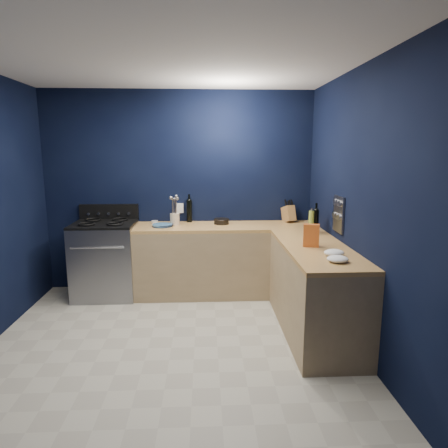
{
  "coord_description": "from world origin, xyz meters",
  "views": [
    {
      "loc": [
        0.33,
        -3.45,
        1.85
      ],
      "look_at": [
        0.55,
        1.0,
        1.0
      ],
      "focal_mm": 31.51,
      "sensor_mm": 36.0,
      "label": 1
    }
  ],
  "objects": [
    {
      "name": "gas_range",
      "position": [
        -0.93,
        1.42,
        0.46
      ],
      "size": [
        0.76,
        0.66,
        0.92
      ],
      "primitive_type": "cube",
      "color": "gray",
      "rests_on": "floor"
    },
    {
      "name": "top_back",
      "position": [
        0.6,
        1.44,
        0.88
      ],
      "size": [
        2.3,
        0.63,
        0.04
      ],
      "primitive_type": "cube",
      "color": "olive",
      "rests_on": "cab_back"
    },
    {
      "name": "floor",
      "position": [
        0.0,
        0.0,
        -0.01
      ],
      "size": [
        3.5,
        3.5,
        0.02
      ],
      "primitive_type": "cube",
      "color": "#AEA997",
      "rests_on": "ground"
    },
    {
      "name": "towel_end",
      "position": [
        1.46,
        -0.26,
        0.93
      ],
      "size": [
        0.19,
        0.18,
        0.06
      ],
      "primitive_type": "ellipsoid",
      "rotation": [
        0.0,
        0.0,
        -0.06
      ],
      "color": "white",
      "rests_on": "top_right"
    },
    {
      "name": "wall_right",
      "position": [
        1.76,
        0.0,
        1.3
      ],
      "size": [
        0.02,
        3.5,
        2.6
      ],
      "primitive_type": "cube",
      "color": "black",
      "rests_on": "ground"
    },
    {
      "name": "spice_jar_near",
      "position": [
        1.4,
        0.58,
        0.94
      ],
      "size": [
        0.05,
        0.05,
        0.09
      ],
      "primitive_type": "cylinder",
      "rotation": [
        0.0,
        0.0,
        0.36
      ],
      "color": "olive",
      "rests_on": "top_right"
    },
    {
      "name": "wall_back",
      "position": [
        0.0,
        1.76,
        1.3
      ],
      "size": [
        3.5,
        0.02,
        2.6
      ],
      "primitive_type": "cube",
      "color": "black",
      "rests_on": "ground"
    },
    {
      "name": "knife_block",
      "position": [
        1.44,
        1.65,
        1.0
      ],
      "size": [
        0.18,
        0.26,
        0.25
      ],
      "primitive_type": "cube",
      "rotation": [
        -0.31,
        0.0,
        0.3
      ],
      "color": "olive",
      "rests_on": "top_back"
    },
    {
      "name": "plate_stack",
      "position": [
        -0.2,
        1.39,
        0.92
      ],
      "size": [
        0.26,
        0.26,
        0.03
      ],
      "primitive_type": "cylinder",
      "rotation": [
        0.0,
        0.0,
        0.05
      ],
      "color": "teal",
      "rests_on": "top_back"
    },
    {
      "name": "crouton_bag",
      "position": [
        1.38,
        0.29,
        1.01
      ],
      "size": [
        0.17,
        0.11,
        0.23
      ],
      "primitive_type": "cube",
      "rotation": [
        0.0,
        0.0,
        -0.23
      ],
      "color": "red",
      "rests_on": "top_right"
    },
    {
      "name": "spice_panel",
      "position": [
        1.74,
        0.55,
        1.18
      ],
      "size": [
        0.02,
        0.28,
        0.38
      ],
      "primitive_type": "cube",
      "color": "gray",
      "rests_on": "wall_right"
    },
    {
      "name": "backguard",
      "position": [
        -0.93,
        1.72,
        1.04
      ],
      "size": [
        0.76,
        0.06,
        0.2
      ],
      "primitive_type": "cube",
      "color": "black",
      "rests_on": "gas_range"
    },
    {
      "name": "cooktop",
      "position": [
        -0.93,
        1.42,
        0.94
      ],
      "size": [
        0.76,
        0.66,
        0.03
      ],
      "primitive_type": "cube",
      "color": "black",
      "rests_on": "gas_range"
    },
    {
      "name": "utensil_crock",
      "position": [
        -0.05,
        1.48,
        0.97
      ],
      "size": [
        0.15,
        0.15,
        0.15
      ],
      "primitive_type": "cylinder",
      "rotation": [
        0.0,
        0.0,
        0.27
      ],
      "color": "beige",
      "rests_on": "top_back"
    },
    {
      "name": "cab_right",
      "position": [
        1.44,
        0.29,
        0.43
      ],
      "size": [
        0.63,
        1.67,
        0.86
      ],
      "primitive_type": "cube",
      "color": "#9C835E",
      "rests_on": "floor"
    },
    {
      "name": "oven_door",
      "position": [
        -0.93,
        1.1,
        0.45
      ],
      "size": [
        0.59,
        0.02,
        0.42
      ],
      "primitive_type": "cube",
      "color": "black",
      "rests_on": "gas_range"
    },
    {
      "name": "oil_bottle",
      "position": [
        1.54,
        0.89,
        1.03
      ],
      "size": [
        0.06,
        0.06,
        0.26
      ],
      "primitive_type": "cylinder",
      "rotation": [
        0.0,
        0.0,
        -0.06
      ],
      "color": "#93AA39",
      "rests_on": "top_right"
    },
    {
      "name": "wall_front",
      "position": [
        0.0,
        -1.76,
        1.3
      ],
      "size": [
        3.5,
        0.02,
        2.6
      ],
      "primitive_type": "cube",
      "color": "black",
      "rests_on": "ground"
    },
    {
      "name": "lemon_basket",
      "position": [
        0.54,
        1.53,
        0.94
      ],
      "size": [
        0.24,
        0.24,
        0.07
      ],
      "primitive_type": "cylinder",
      "rotation": [
        0.0,
        0.0,
        -0.31
      ],
      "color": "black",
      "rests_on": "top_back"
    },
    {
      "name": "wine_bottle_back",
      "position": [
        0.12,
        1.69,
        1.04
      ],
      "size": [
        0.08,
        0.08,
        0.29
      ],
      "primitive_type": "cylinder",
      "rotation": [
        0.0,
        0.0,
        0.1
      ],
      "color": "black",
      "rests_on": "top_back"
    },
    {
      "name": "towel_front",
      "position": [
        1.49,
        -0.08,
        0.93
      ],
      "size": [
        0.19,
        0.17,
        0.06
      ],
      "primitive_type": "ellipsoid",
      "rotation": [
        0.0,
        0.0,
        -0.08
      ],
      "color": "white",
      "rests_on": "top_right"
    },
    {
      "name": "cab_back",
      "position": [
        0.6,
        1.44,
        0.43
      ],
      "size": [
        2.3,
        0.63,
        0.86
      ],
      "primitive_type": "cube",
      "color": "#9C835E",
      "rests_on": "floor"
    },
    {
      "name": "wall_outlet",
      "position": [
        0.0,
        1.74,
        1.08
      ],
      "size": [
        0.09,
        0.02,
        0.13
      ],
      "primitive_type": "cube",
      "color": "white",
      "rests_on": "wall_back"
    },
    {
      "name": "spice_jar_far",
      "position": [
        1.4,
        0.48,
        0.94
      ],
      "size": [
        0.05,
        0.05,
        0.08
      ],
      "primitive_type": "cylinder",
      "rotation": [
        0.0,
        0.0,
        0.2
      ],
      "color": "olive",
      "rests_on": "top_right"
    },
    {
      "name": "ceiling",
      "position": [
        0.0,
        0.0,
        2.61
      ],
      "size": [
        3.5,
        3.5,
        0.02
      ],
      "primitive_type": "cube",
      "color": "silver",
      "rests_on": "ground"
    },
    {
      "name": "wine_bottle_right",
      "position": [
        1.61,
        0.95,
        1.03
      ],
      "size": [
        0.08,
        0.08,
        0.26
      ],
      "primitive_type": "cylinder",
      "rotation": [
        0.0,
        0.0,
        -0.23
      ],
      "color": "black",
      "rests_on": "top_right"
    },
    {
      "name": "top_right",
      "position": [
        1.44,
        0.29,
        0.88
      ],
      "size": [
        0.63,
        1.67,
        0.04
      ],
      "primitive_type": "cube",
      "color": "olive",
      "rests_on": "cab_right"
    },
    {
      "name": "ramekin",
      "position": [
        -0.33,
        1.63,
        0.92
      ],
      "size": [
        0.11,
        0.11,
        0.03
      ],
      "primitive_type": "cylinder",
      "rotation": [
        0.0,
        0.0,
        -0.31
      ],
      "color": "white",
      "rests_on": "top_back"
    }
  ]
}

